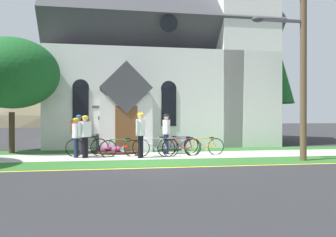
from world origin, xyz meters
The scene contains 23 objects.
ground centered at (0.00, 4.00, 0.00)m, with size 140.00×140.00×0.00m, color #2B2B2D.
sidewalk_slab centered at (1.57, 2.09, 0.01)m, with size 32.00×2.66×0.01m, color #B7B5AD.
grass_verge centered at (1.57, -0.25, 0.00)m, with size 32.00×2.03×0.01m, color #2D6628.
church_lawn centered at (1.57, 4.34, 0.00)m, with size 24.00×1.83×0.01m, color #2D6628.
curb_paint_stripe centered at (1.57, -1.42, 0.00)m, with size 28.00×0.16×0.01m, color yellow.
church_building centered at (1.96, 10.32, 5.01)m, with size 12.94×12.73×13.18m.
church_sign centered at (-1.06, 4.01, 1.41)m, with size 2.25×0.15×2.13m.
flower_bed centered at (-1.06, 3.62, 0.09)m, with size 2.06×2.06×0.34m.
bicycle_silver centered at (2.54, 2.01, 0.37)m, with size 1.74×0.13×0.78m.
bicycle_black centered at (0.33, 1.77, 0.38)m, with size 1.69×0.69×0.83m.
bicycle_orange centered at (-2.33, 2.45, 0.38)m, with size 1.72×0.27×0.85m.
bicycle_white centered at (1.64, 2.70, 0.38)m, with size 1.72×0.54×0.80m.
bicycle_red centered at (-1.00, 1.90, 0.37)m, with size 1.67×0.37×0.78m.
bicycle_green centered at (1.47, 1.71, 0.38)m, with size 1.69×0.47×0.81m.
cyclist_in_orange_jersey centered at (-2.74, 1.89, 0.91)m, with size 0.33×0.66×1.58m.
cyclist_in_red_jersey centered at (-0.25, 1.37, 1.06)m, with size 0.41×0.67×1.78m.
cyclist_in_blue_jersey centered at (0.99, 2.62, 1.03)m, with size 0.30×0.73×1.74m.
cyclist_in_white_jersey centered at (-2.38, 1.74, 0.98)m, with size 0.48×0.57×1.67m.
cyclist_in_green_jersey centered at (-2.71, 3.04, 1.00)m, with size 0.66×0.28×1.70m.
utility_pole centered at (5.48, -0.47, 4.18)m, with size 3.12×0.28×7.53m.
roadside_conifer centered at (9.25, 9.45, 5.23)m, with size 2.93×2.93×8.00m.
yard_deciduous_tree centered at (-5.70, 4.27, 3.55)m, with size 4.15×4.15×5.14m.
distant_hill centered at (-7.71, 70.98, 0.00)m, with size 87.16×55.11×27.15m, color #847A5B.
Camera 1 is at (-1.64, -12.50, 1.60)m, focal length 38.02 mm.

